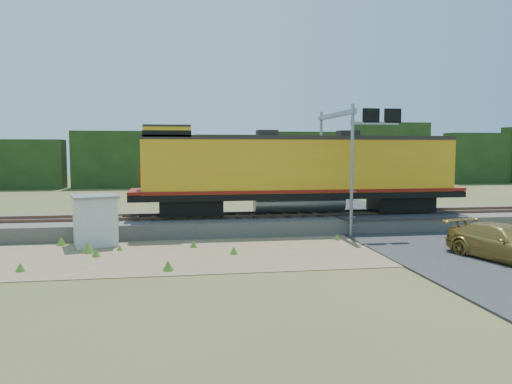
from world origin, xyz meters
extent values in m
plane|color=#475123|center=(0.00, 0.00, 0.00)|extent=(140.00, 140.00, 0.00)
cube|color=slate|center=(0.00, 6.00, 0.40)|extent=(70.00, 5.00, 0.80)
cube|color=brown|center=(0.00, 5.28, 0.88)|extent=(70.00, 0.10, 0.16)
cube|color=brown|center=(0.00, 6.72, 0.88)|extent=(70.00, 0.10, 0.16)
cube|color=#8C7754|center=(-2.00, 0.50, 0.01)|extent=(26.00, 8.00, 0.03)
cube|color=#38383A|center=(7.00, 6.00, 0.83)|extent=(7.00, 5.20, 0.06)
cube|color=#38383A|center=(7.00, 22.00, 0.04)|extent=(7.00, 24.00, 0.08)
cube|color=black|center=(0.00, 38.00, 3.25)|extent=(36.00, 3.00, 6.50)
cube|color=black|center=(-4.32, 6.00, 1.38)|extent=(3.34, 2.13, 0.84)
cube|color=black|center=(7.75, 6.00, 1.38)|extent=(3.34, 2.13, 0.84)
cube|color=black|center=(1.72, 6.00, 1.96)|extent=(18.56, 2.78, 0.33)
cylinder|color=gray|center=(1.72, 6.00, 1.52)|extent=(5.11, 1.11, 1.11)
cube|color=gold|center=(1.72, 6.00, 3.57)|extent=(17.17, 2.69, 2.88)
cube|color=maroon|center=(1.72, 6.00, 2.24)|extent=(18.56, 2.83, 0.17)
cube|color=#28231E|center=(1.72, 6.00, 5.12)|extent=(17.17, 2.74, 0.22)
cube|color=gold|center=(-5.52, 6.00, 5.33)|extent=(2.41, 2.69, 0.65)
cube|color=#28231E|center=(-5.52, 6.00, 5.69)|extent=(2.41, 2.74, 0.11)
cube|color=black|center=(-5.52, 6.00, 5.29)|extent=(2.46, 2.74, 0.32)
cube|color=maroon|center=(-6.92, 6.00, 3.24)|extent=(0.09, 1.86, 1.11)
cube|color=#28231E|center=(-0.14, 6.00, 5.33)|extent=(1.11, 0.93, 0.42)
cube|color=#28231E|center=(4.50, 6.00, 5.33)|extent=(1.11, 0.93, 0.42)
cube|color=silver|center=(-8.86, 2.87, 1.13)|extent=(2.24, 2.24, 2.27)
cube|color=gray|center=(-8.86, 2.87, 2.31)|extent=(2.47, 2.47, 0.11)
cylinder|color=gray|center=(3.76, 3.20, 3.39)|extent=(0.17, 0.17, 6.79)
cylinder|color=gray|center=(3.76, 8.80, 3.39)|extent=(0.17, 0.17, 6.79)
cube|color=gray|center=(3.76, 6.00, 6.40)|extent=(0.24, 6.20, 0.24)
cube|color=gray|center=(4.93, 3.20, 5.82)|extent=(2.52, 0.15, 0.15)
cube|color=black|center=(4.73, 3.20, 6.20)|extent=(0.87, 0.15, 0.73)
cube|color=black|center=(5.90, 3.20, 6.20)|extent=(0.87, 0.15, 0.73)
imported|color=#A4873D|center=(7.97, -3.20, 0.74)|extent=(3.36, 5.49, 1.49)
camera|label=1|loc=(-4.99, -21.13, 4.54)|focal=35.00mm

